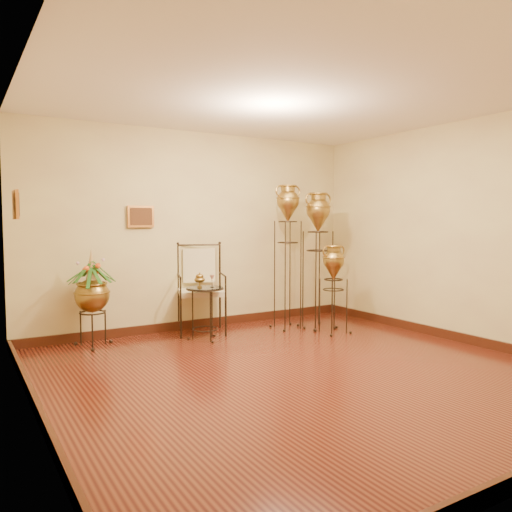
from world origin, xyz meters
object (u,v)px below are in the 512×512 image
amphora_mid (318,259)px  planter_urn (92,291)px  amphora_tall (288,255)px  armchair (201,289)px  side_table (205,312)px

amphora_mid → planter_urn: bearing=169.7°
amphora_mid → amphora_tall: bearing=155.3°
planter_urn → armchair: (1.46, 0.00, -0.07)m
amphora_mid → side_table: size_ratio=2.28×
amphora_tall → planter_urn: amphora_tall is taller
amphora_mid → side_table: bearing=174.9°
amphora_tall → side_table: (-1.32, -0.03, -0.70)m
planter_urn → armchair: bearing=0.0°
planter_urn → amphora_mid: bearing=-10.3°
amphora_tall → armchair: (-1.19, 0.37, -0.44)m
amphora_mid → planter_urn: (-3.05, 0.55, -0.31)m
armchair → amphora_mid: bearing=-0.1°
amphora_mid → armchair: (-1.59, 0.55, -0.38)m
amphora_tall → armchair: size_ratio=1.69×
amphora_tall → side_table: amphora_tall is taller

